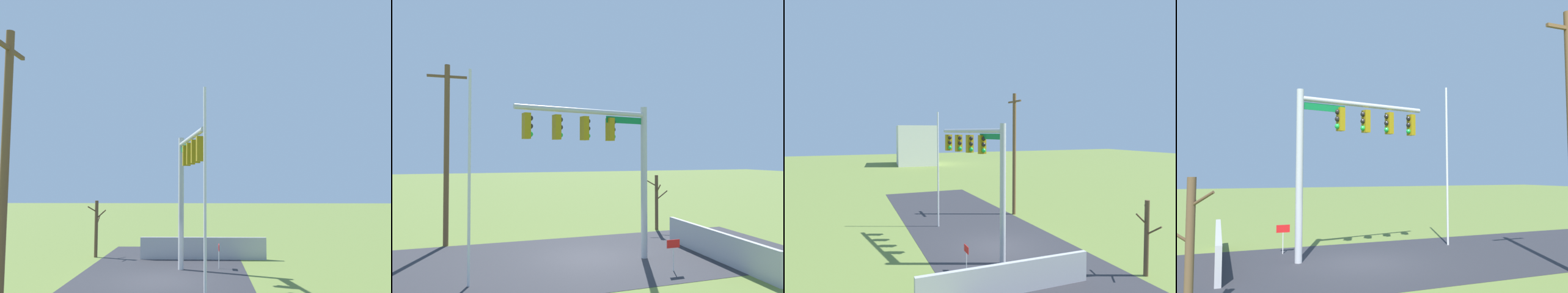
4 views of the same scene
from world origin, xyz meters
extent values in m
plane|color=olive|center=(0.00, 0.00, 0.00)|extent=(160.00, 160.00, 0.00)
cube|color=#2D2D33|center=(-4.00, 0.00, 0.01)|extent=(28.00, 8.00, 0.01)
cube|color=#B7B5AD|center=(3.33, -0.77, 0.00)|extent=(6.00, 6.00, 0.01)
cube|color=#A8A8AD|center=(5.18, -1.88, 0.63)|extent=(0.20, 7.19, 1.26)
cylinder|color=#B2B5BA|center=(2.33, -0.77, 3.33)|extent=(0.28, 0.28, 6.67)
cylinder|color=#B2B5BA|center=(-0.57, -1.36, 6.32)|extent=(5.84, 1.36, 0.20)
cube|color=#0F7238|center=(1.29, -0.98, 6.04)|extent=(1.77, 0.38, 0.28)
cube|color=#937A0F|center=(0.59, -1.12, 5.62)|extent=(0.31, 0.40, 0.96)
sphere|color=black|center=(0.74, -1.09, 5.92)|extent=(0.22, 0.22, 0.22)
sphere|color=black|center=(0.74, -1.09, 5.62)|extent=(0.22, 0.22, 0.22)
sphere|color=green|center=(0.74, -1.09, 5.32)|extent=(0.22, 0.22, 0.22)
cube|color=#937A0F|center=(-0.61, -1.36, 5.62)|extent=(0.31, 0.40, 0.96)
sphere|color=black|center=(-0.46, -1.33, 5.92)|extent=(0.22, 0.22, 0.22)
sphere|color=black|center=(-0.46, -1.33, 5.62)|extent=(0.22, 0.22, 0.22)
sphere|color=green|center=(-0.46, -1.33, 5.32)|extent=(0.22, 0.22, 0.22)
cube|color=#937A0F|center=(-1.81, -1.60, 5.62)|extent=(0.31, 0.40, 0.96)
sphere|color=black|center=(-1.66, -1.57, 5.92)|extent=(0.22, 0.22, 0.22)
sphere|color=black|center=(-1.66, -1.57, 5.62)|extent=(0.22, 0.22, 0.22)
sphere|color=green|center=(-1.66, -1.57, 5.32)|extent=(0.22, 0.22, 0.22)
cube|color=#937A0F|center=(-3.01, -1.84, 5.62)|extent=(0.31, 0.40, 0.96)
sphere|color=black|center=(-2.86, -1.81, 5.92)|extent=(0.22, 0.22, 0.22)
sphere|color=black|center=(-2.86, -1.81, 5.62)|extent=(0.22, 0.22, 0.22)
sphere|color=green|center=(-2.86, -1.81, 5.32)|extent=(0.22, 0.22, 0.22)
cylinder|color=silver|center=(-4.99, -1.99, 3.78)|extent=(0.10, 0.10, 7.55)
cube|color=brown|center=(-6.16, 4.20, 8.52)|extent=(1.90, 0.12, 0.12)
cylinder|color=brown|center=(5.81, 4.47, 1.66)|extent=(0.20, 0.20, 3.32)
cylinder|color=brown|center=(5.58, 4.66, 2.82)|extent=(0.54, 0.47, 0.39)
cylinder|color=brown|center=(5.79, 4.19, 2.51)|extent=(0.12, 0.61, 0.55)
cylinder|color=silver|center=(2.63, -2.69, 0.45)|extent=(0.04, 0.04, 0.90)
cube|color=red|center=(2.63, -2.69, 1.06)|extent=(0.56, 0.02, 0.32)
camera|label=1|loc=(-18.65, -1.99, 4.21)|focal=37.61mm
camera|label=2|loc=(-4.85, -15.05, 4.53)|focal=32.77mm
camera|label=3|loc=(16.70, -7.59, 6.29)|focal=31.31mm
camera|label=4|loc=(5.27, 14.49, 3.40)|focal=36.54mm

